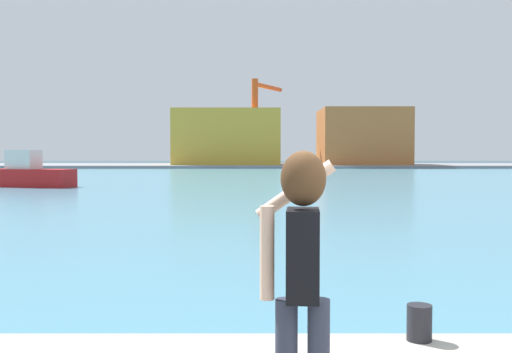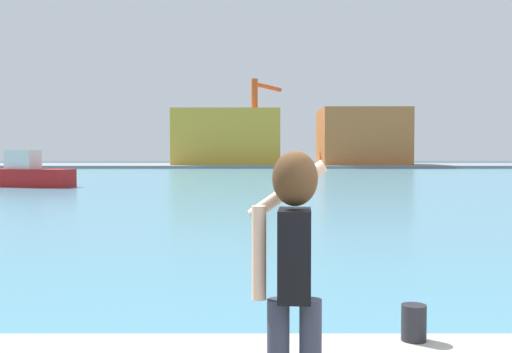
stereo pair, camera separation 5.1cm
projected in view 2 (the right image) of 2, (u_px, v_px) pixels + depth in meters
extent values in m
plane|color=#334751|center=(273.00, 179.00, 53.61)|extent=(220.00, 220.00, 0.00)
cube|color=teal|center=(272.00, 178.00, 55.60)|extent=(140.00, 100.00, 0.02)
cube|color=gray|center=(266.00, 166.00, 95.56)|extent=(140.00, 20.00, 0.44)
cube|color=black|center=(297.00, 254.00, 3.63)|extent=(0.23, 0.36, 0.56)
sphere|color=#E0B293|center=(297.00, 180.00, 3.61)|extent=(0.22, 0.22, 0.22)
ellipsoid|color=#472D19|center=(297.00, 178.00, 3.59)|extent=(0.28, 0.26, 0.34)
cylinder|color=#E0B293|center=(261.00, 253.00, 3.63)|extent=(0.09, 0.09, 0.58)
cylinder|color=#E0B293|center=(290.00, 191.00, 3.84)|extent=(0.53, 0.13, 0.40)
cube|color=black|center=(290.00, 164.00, 3.95)|extent=(0.02, 0.07, 0.14)
cylinder|color=black|center=(416.00, 323.00, 5.40)|extent=(0.23, 0.23, 0.33)
cube|color=#B21919|center=(34.00, 178.00, 40.41)|extent=(6.03, 3.37, 1.23)
cube|color=silver|center=(25.00, 159.00, 40.55)|extent=(2.31, 1.91, 1.30)
cube|color=gold|center=(229.00, 137.00, 95.69)|extent=(16.72, 13.04, 8.72)
cube|color=#B26633|center=(364.00, 137.00, 94.36)|extent=(13.38, 12.98, 8.80)
cylinder|color=#D84C19|center=(257.00, 122.00, 91.02)|extent=(1.00, 1.00, 13.27)
cylinder|color=#D84C19|center=(270.00, 87.00, 94.99)|extent=(4.89, 8.76, 0.70)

